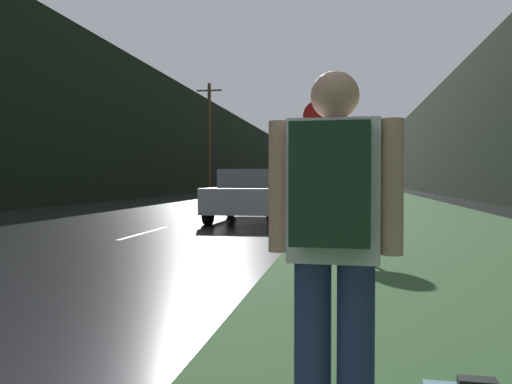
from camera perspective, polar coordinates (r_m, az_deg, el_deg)
name	(u,v)px	position (r m, az deg, el deg)	size (l,w,h in m)	color
grass_verge	(373,196)	(39.20, 12.25, -0.39)	(6.00, 240.00, 0.02)	#33562D
lane_stripe_c	(145,233)	(12.66, -11.63, -4.23)	(0.12, 3.00, 0.01)	silver
lane_stripe_d	(217,213)	(19.33, -4.17, -2.25)	(0.12, 3.00, 0.01)	silver
lane_stripe_e	(251,204)	(26.18, -0.58, -1.27)	(0.12, 3.00, 0.01)	silver
treeline_far_side	(194,144)	(51.18, -6.56, 5.00)	(2.00, 140.00, 8.84)	black
treeline_near_side	(438,145)	(49.85, 18.62, 4.72)	(2.00, 140.00, 8.32)	black
utility_pole_far	(209,138)	(38.65, -4.93, 5.70)	(1.80, 0.24, 7.96)	#4C3823
stop_sign	(319,154)	(11.53, 6.60, 4.00)	(0.66, 0.07, 2.90)	slate
hitchhiker_with_backpack	(334,236)	(2.42, 8.17, -4.65)	(0.60, 0.43, 1.73)	navy
car_passing_near	(250,195)	(15.89, -0.68, -0.29)	(1.93, 4.73, 1.51)	#9E9EA3
car_passing_far	(299,187)	(33.34, 4.60, 0.56)	(1.98, 4.80, 1.40)	#4C514C
car_oncoming	(260,185)	(40.30, 0.42, 0.73)	(1.87, 4.59, 1.46)	maroon
delivery_truck	(293,173)	(65.53, 3.88, 2.02)	(2.64, 7.20, 3.63)	#6E684F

